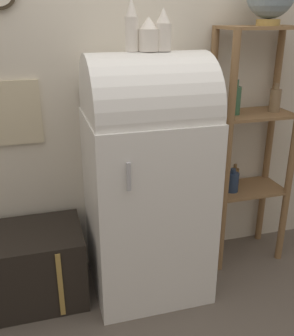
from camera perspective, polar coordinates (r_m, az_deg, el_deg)
The scene contains 8 objects.
ground_plane at distance 2.73m, azimuth 1.29°, elevation -18.71°, with size 12.00×12.00×0.00m, color #60564C.
wall_back at distance 2.66m, azimuth -2.32°, elevation 12.67°, with size 7.00×0.09×2.70m.
refrigerator at distance 2.47m, azimuth -0.00°, elevation -1.01°, with size 0.73×0.71×1.56m.
suitcase_trunk at distance 2.72m, azimuth -17.29°, elevation -13.53°, with size 0.75×0.50×0.49m.
shelf_unit at distance 2.86m, azimuth 14.70°, elevation 4.13°, with size 0.55×0.34×1.69m.
vase_left at distance 2.27m, azimuth -2.25°, elevation 19.82°, with size 0.08×0.08×0.28m.
vase_center at distance 2.29m, azimuth 0.23°, elevation 18.70°, with size 0.12×0.12×0.18m.
vase_right at distance 2.30m, azimuth 2.37°, elevation 19.23°, with size 0.09×0.09×0.23m.
Camera 1 is at (-0.63, -1.98, 1.76)m, focal length 42.00 mm.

